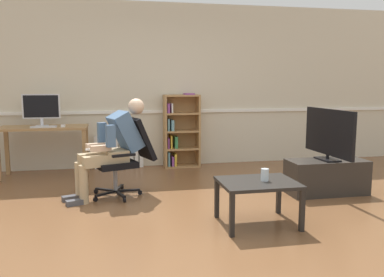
% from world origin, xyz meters
% --- Properties ---
extents(ground_plane, '(18.00, 18.00, 0.00)m').
position_xyz_m(ground_plane, '(0.00, 0.00, 0.00)').
color(ground_plane, brown).
extents(back_wall, '(12.00, 0.13, 2.70)m').
position_xyz_m(back_wall, '(0.00, 2.65, 1.35)').
color(back_wall, beige).
rests_on(back_wall, ground_plane).
extents(computer_desk, '(1.26, 0.57, 0.76)m').
position_xyz_m(computer_desk, '(-1.84, 2.15, 0.64)').
color(computer_desk, '#9E7547').
rests_on(computer_desk, ground_plane).
extents(imac_monitor, '(0.54, 0.14, 0.48)m').
position_xyz_m(imac_monitor, '(-1.87, 2.23, 1.03)').
color(imac_monitor, silver).
rests_on(imac_monitor, computer_desk).
extents(keyboard, '(0.36, 0.12, 0.02)m').
position_xyz_m(keyboard, '(-1.82, 2.01, 0.77)').
color(keyboard, silver).
rests_on(keyboard, computer_desk).
extents(computer_mouse, '(0.06, 0.10, 0.03)m').
position_xyz_m(computer_mouse, '(-1.55, 2.03, 0.77)').
color(computer_mouse, white).
rests_on(computer_mouse, computer_desk).
extents(bookshelf, '(0.59, 0.29, 1.23)m').
position_xyz_m(bookshelf, '(0.26, 2.44, 0.59)').
color(bookshelf, '#AD7F4C').
rests_on(bookshelf, ground_plane).
extents(radiator, '(0.79, 0.08, 0.54)m').
position_xyz_m(radiator, '(-0.75, 2.54, 0.27)').
color(radiator, white).
rests_on(radiator, ground_plane).
extents(office_chair, '(0.82, 0.68, 0.97)m').
position_xyz_m(office_chair, '(-0.67, 0.91, 0.52)').
color(office_chair, black).
rests_on(office_chair, ground_plane).
extents(person_seated, '(1.02, 0.62, 1.21)m').
position_xyz_m(person_seated, '(-0.84, 0.85, 0.65)').
color(person_seated, tan).
rests_on(person_seated, ground_plane).
extents(tv_stand, '(1.00, 0.42, 0.43)m').
position_xyz_m(tv_stand, '(1.81, 0.46, 0.22)').
color(tv_stand, '#2D2823').
rests_on(tv_stand, ground_plane).
extents(tv_screen, '(0.21, 1.01, 0.64)m').
position_xyz_m(tv_screen, '(1.81, 0.46, 0.77)').
color(tv_screen, black).
rests_on(tv_screen, tv_stand).
extents(coffee_table, '(0.75, 0.60, 0.44)m').
position_xyz_m(coffee_table, '(0.56, -0.41, 0.38)').
color(coffee_table, black).
rests_on(coffee_table, ground_plane).
extents(drinking_glass, '(0.08, 0.08, 0.12)m').
position_xyz_m(drinking_glass, '(0.63, -0.41, 0.50)').
color(drinking_glass, silver).
rests_on(drinking_glass, coffee_table).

